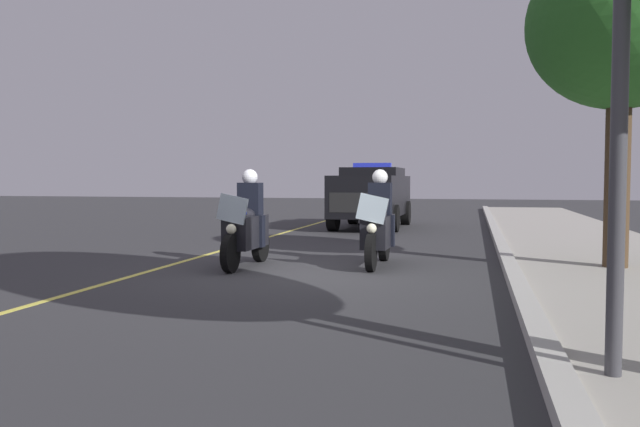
{
  "coord_description": "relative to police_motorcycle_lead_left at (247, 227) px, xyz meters",
  "views": [
    {
      "loc": [
        10.27,
        2.78,
        1.55
      ],
      "look_at": [
        -1.49,
        0.0,
        0.9
      ],
      "focal_mm": 36.39,
      "sensor_mm": 36.0,
      "label": 1
    }
  ],
  "objects": [
    {
      "name": "ground_plane",
      "position": [
        0.48,
        1.09,
        -0.7
      ],
      "size": [
        80.0,
        80.0,
        0.0
      ],
      "primitive_type": "plane",
      "color": "#333335"
    },
    {
      "name": "curb_strip",
      "position": [
        0.48,
        4.49,
        -0.62
      ],
      "size": [
        48.0,
        0.24,
        0.15
      ],
      "primitive_type": "cube",
      "color": "#B7B5AD",
      "rests_on": "ground"
    },
    {
      "name": "lane_stripe_center",
      "position": [
        0.48,
        -1.4,
        -0.7
      ],
      "size": [
        48.0,
        0.12,
        0.01
      ],
      "primitive_type": "cube",
      "color": "#E0D14C",
      "rests_on": "ground"
    },
    {
      "name": "police_motorcycle_lead_left",
      "position": [
        0.0,
        0.0,
        0.0
      ],
      "size": [
        2.14,
        0.56,
        1.72
      ],
      "color": "black",
      "rests_on": "ground"
    },
    {
      "name": "police_motorcycle_lead_right",
      "position": [
        -0.66,
        2.24,
        0.0
      ],
      "size": [
        2.14,
        0.56,
        1.72
      ],
      "color": "black",
      "rests_on": "ground"
    },
    {
      "name": "police_suv",
      "position": [
        -9.58,
        0.76,
        0.37
      ],
      "size": [
        4.93,
        2.13,
        2.05
      ],
      "color": "black",
      "rests_on": "ground"
    },
    {
      "name": "tree_mid_block",
      "position": [
        -0.67,
        6.16,
        3.31
      ],
      "size": [
        2.99,
        2.99,
        5.33
      ],
      "color": "#42301E",
      "rests_on": "sidewalk_strip"
    }
  ]
}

